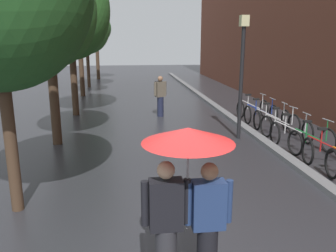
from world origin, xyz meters
name	(u,v)px	position (x,y,z in m)	size (l,w,h in m)	color
kerb_strip	(226,114)	(3.20, 10.00, 0.06)	(0.30, 36.00, 0.12)	slate
street_tree_1	(47,12)	(-3.00, 6.63, 3.79)	(2.71, 2.71, 5.38)	#473323
street_tree_2	(69,10)	(-2.99, 10.82, 4.18)	(3.15, 3.15, 6.13)	#473323
street_tree_3	(79,21)	(-3.28, 15.90, 4.02)	(2.39, 2.39, 5.32)	#473323
street_tree_4	(86,28)	(-3.29, 19.64, 3.81)	(2.99, 2.99, 5.50)	#473323
street_tree_5	(96,29)	(-3.02, 24.50, 3.88)	(2.30, 2.30, 5.08)	#473323
parked_bicycle_1	(328,150)	(4.03, 3.94, 0.38)	(1.16, 0.83, 0.96)	black
parked_bicycle_2	(312,141)	(4.07, 4.77, 0.38)	(1.15, 0.81, 0.96)	black
parked_bicycle_3	(291,132)	(3.93, 5.70, 0.38)	(1.08, 0.71, 0.96)	black
parked_bicycle_4	(280,125)	(4.01, 6.64, 0.38)	(1.17, 0.84, 0.96)	black
parked_bicycle_5	(271,119)	(4.07, 7.46, 0.38)	(1.10, 0.74, 0.96)	black
parked_bicycle_6	(261,114)	(4.04, 8.37, 0.38)	(1.10, 0.73, 0.96)	black
parked_bicycle_7	(252,108)	(4.11, 9.42, 0.38)	(1.14, 0.80, 0.96)	black
couple_under_umbrella	(187,186)	(-0.23, 0.04, 1.36)	(1.11, 1.08, 2.07)	#2D2D33
street_lamp_post	(242,68)	(2.60, 6.54, 2.22)	(0.24, 0.24, 3.75)	black
pedestrian_walking_midground	(160,95)	(0.47, 10.13, 0.88)	(0.53, 0.44, 1.65)	#1E233D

